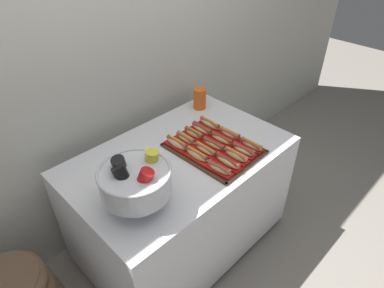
{
  "coord_description": "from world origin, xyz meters",
  "views": [
    {
      "loc": [
        -1.05,
        -1.16,
        2.01
      ],
      "look_at": [
        0.08,
        -0.02,
        0.83
      ],
      "focal_mm": 31.15,
      "sensor_mm": 36.0,
      "label": 1
    }
  ],
  "objects": [
    {
      "name": "ground_plane",
      "position": [
        0.0,
        0.0,
        0.0
      ],
      "size": [
        10.0,
        10.0,
        0.0
      ],
      "primitive_type": "plane",
      "color": "gray"
    },
    {
      "name": "back_wall",
      "position": [
        0.0,
        0.57,
        1.3
      ],
      "size": [
        6.0,
        0.1,
        2.6
      ],
      "primitive_type": "cube",
      "color": "beige",
      "rests_on": "ground_plane"
    },
    {
      "name": "buffet_table",
      "position": [
        0.0,
        0.0,
        0.42
      ],
      "size": [
        1.34,
        0.84,
        0.79
      ],
      "color": "silver",
      "rests_on": "ground_plane"
    },
    {
      "name": "serving_tray",
      "position": [
        0.18,
        -0.11,
        0.8
      ],
      "size": [
        0.42,
        0.54,
        0.01
      ],
      "color": "#472B19",
      "rests_on": "buffet_table"
    },
    {
      "name": "hot_dog_0",
      "position": [
        0.04,
        -0.28,
        0.83
      ],
      "size": [
        0.07,
        0.17,
        0.06
      ],
      "color": "red",
      "rests_on": "serving_tray"
    },
    {
      "name": "hot_dog_1",
      "position": [
        0.11,
        -0.28,
        0.83
      ],
      "size": [
        0.07,
        0.17,
        0.06
      ],
      "color": "#B21414",
      "rests_on": "serving_tray"
    },
    {
      "name": "hot_dog_2",
      "position": [
        0.19,
        -0.28,
        0.83
      ],
      "size": [
        0.07,
        0.16,
        0.06
      ],
      "color": "red",
      "rests_on": "serving_tray"
    },
    {
      "name": "hot_dog_3",
      "position": [
        0.26,
        -0.27,
        0.83
      ],
      "size": [
        0.08,
        0.16,
        0.06
      ],
      "color": "red",
      "rests_on": "serving_tray"
    },
    {
      "name": "hot_dog_4",
      "position": [
        0.34,
        -0.27,
        0.83
      ],
      "size": [
        0.06,
        0.16,
        0.06
      ],
      "color": "#B21414",
      "rests_on": "serving_tray"
    },
    {
      "name": "hot_dog_5",
      "position": [
        0.03,
        -0.11,
        0.83
      ],
      "size": [
        0.07,
        0.17,
        0.06
      ],
      "color": "red",
      "rests_on": "serving_tray"
    },
    {
      "name": "hot_dog_6",
      "position": [
        0.11,
        -0.11,
        0.83
      ],
      "size": [
        0.06,
        0.16,
        0.06
      ],
      "color": "red",
      "rests_on": "serving_tray"
    },
    {
      "name": "hot_dog_7",
      "position": [
        0.18,
        -0.11,
        0.83
      ],
      "size": [
        0.07,
        0.18,
        0.06
      ],
      "color": "#B21414",
      "rests_on": "serving_tray"
    },
    {
      "name": "hot_dog_8",
      "position": [
        0.26,
        -0.11,
        0.83
      ],
      "size": [
        0.07,
        0.17,
        0.06
      ],
      "color": "#B21414",
      "rests_on": "serving_tray"
    },
    {
      "name": "hot_dog_9",
      "position": [
        0.33,
        -0.11,
        0.83
      ],
      "size": [
        0.06,
        0.16,
        0.06
      ],
      "color": "red",
      "rests_on": "serving_tray"
    },
    {
      "name": "hot_dog_10",
      "position": [
        0.03,
        0.05,
        0.83
      ],
      "size": [
        0.07,
        0.18,
        0.06
      ],
      "color": "red",
      "rests_on": "serving_tray"
    },
    {
      "name": "hot_dog_11",
      "position": [
        0.1,
        0.05,
        0.83
      ],
      "size": [
        0.06,
        0.16,
        0.06
      ],
      "color": "red",
      "rests_on": "serving_tray"
    },
    {
      "name": "hot_dog_12",
      "position": [
        0.18,
        0.05,
        0.83
      ],
      "size": [
        0.06,
        0.15,
        0.06
      ],
      "color": "#B21414",
      "rests_on": "serving_tray"
    },
    {
      "name": "hot_dog_13",
      "position": [
        0.25,
        0.06,
        0.83
      ],
      "size": [
        0.07,
        0.17,
        0.06
      ],
      "color": "#B21414",
      "rests_on": "serving_tray"
    },
    {
      "name": "hot_dog_14",
      "position": [
        0.33,
        0.06,
        0.83
      ],
      "size": [
        0.07,
        0.18,
        0.06
      ],
      "color": "#B21414",
      "rests_on": "serving_tray"
    },
    {
      "name": "punch_bowl",
      "position": [
        -0.42,
        -0.15,
        0.95
      ],
      "size": [
        0.35,
        0.35,
        0.28
      ],
      "color": "silver",
      "rests_on": "buffet_table"
    },
    {
      "name": "cup_stack",
      "position": [
        0.48,
        0.3,
        0.87
      ],
      "size": [
        0.09,
        0.09,
        0.15
      ],
      "color": "#EA5B19",
      "rests_on": "buffet_table"
    },
    {
      "name": "donut",
      "position": [
        -0.26,
        0.09,
        0.81
      ],
      "size": [
        0.15,
        0.15,
        0.04
      ],
      "color": "brown",
      "rests_on": "buffet_table"
    }
  ]
}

